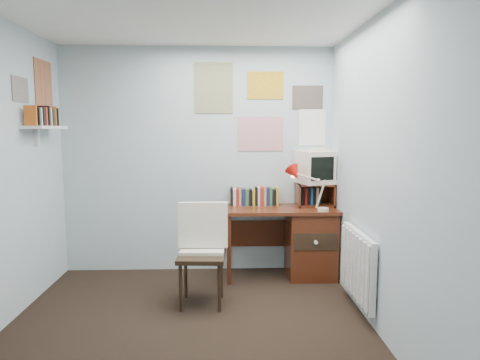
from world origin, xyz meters
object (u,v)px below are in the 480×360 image
object	(u,v)px
tv_riser	(315,195)
crt_tv	(318,166)
radiator	(358,265)
wall_shelf	(45,127)
desk_chair	(202,257)
desk	(305,240)
desk_lamp	(324,191)

from	to	relation	value
tv_riser	crt_tv	size ratio (longest dim) A/B	0.98
radiator	wall_shelf	distance (m)	3.15
desk_chair	radiator	world-z (taller)	desk_chair
desk	wall_shelf	size ratio (longest dim) A/B	1.94
wall_shelf	radiator	bearing A→B (deg)	-10.89
wall_shelf	desk_lamp	bearing A→B (deg)	3.99
desk	crt_tv	size ratio (longest dim) A/B	2.93
desk_chair	crt_tv	distance (m)	1.69
desk	radiator	xyz separation A→B (m)	(0.29, -0.93, 0.01)
desk	wall_shelf	xyz separation A→B (m)	(-2.57, -0.38, 1.21)
radiator	desk_chair	bearing A→B (deg)	171.92
desk	desk_chair	world-z (taller)	desk_chair
desk_lamp	radiator	bearing A→B (deg)	-86.69
desk_lamp	crt_tv	world-z (taller)	crt_tv
tv_riser	radiator	xyz separation A→B (m)	(0.17, -1.04, -0.47)
desk_chair	desk_lamp	bearing A→B (deg)	26.80
desk	desk_chair	xyz separation A→B (m)	(-1.09, -0.73, 0.05)
wall_shelf	desk	bearing A→B (deg)	8.40
desk_lamp	crt_tv	xyz separation A→B (m)	(0.01, 0.32, 0.23)
desk_chair	tv_riser	distance (m)	1.54
desk_lamp	radiator	distance (m)	0.93
desk	wall_shelf	world-z (taller)	wall_shelf
desk	desk_lamp	world-z (taller)	desk_lamp
desk	wall_shelf	distance (m)	2.87
crt_tv	desk_chair	bearing A→B (deg)	-161.41
crt_tv	desk_lamp	bearing A→B (deg)	-107.37
desk_lamp	radiator	size ratio (longest dim) A/B	0.52
radiator	crt_tv	bearing A→B (deg)	97.43
tv_riser	desk_lamp	bearing A→B (deg)	-85.05
radiator	wall_shelf	size ratio (longest dim) A/B	1.29
desk	desk_chair	distance (m)	1.31
desk	crt_tv	xyz separation A→B (m)	(0.15, 0.13, 0.80)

